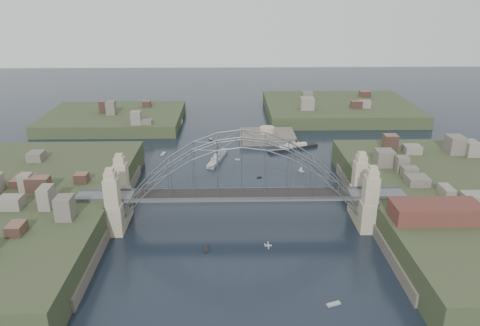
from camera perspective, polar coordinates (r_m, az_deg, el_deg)
name	(u,v)px	position (r m, az deg, el deg)	size (l,w,h in m)	color
ground	(241,223)	(121.68, 0.19, -7.45)	(500.00, 500.00, 0.00)	black
bridge	(242,180)	(116.32, 0.19, -2.10)	(84.00, 13.80, 24.60)	#555558
shore_west	(20,219)	(132.50, -25.60, -6.23)	(50.50, 90.00, 12.00)	#303A20
shore_east	(459,214)	(134.84, 25.47, -5.74)	(50.50, 90.00, 12.00)	#303A20
headland_nw	(115,123)	(216.40, -15.24, 4.84)	(60.00, 45.00, 9.00)	#303A20
headland_ne	(338,112)	(230.50, 12.08, 6.14)	(70.00, 55.00, 9.50)	#303A20
fort_island	(267,141)	(186.91, 3.34, 2.77)	(22.00, 16.00, 9.40)	#534C43
wharf_shed	(436,212)	(114.57, 23.07, -5.56)	(20.00, 8.00, 4.00)	#592D26
finger_pier	(433,283)	(106.08, 22.82, -13.54)	(4.00, 22.00, 1.40)	#555558
naval_cruiser_near	(218,158)	(164.68, -2.77, 0.68)	(7.34, 18.82, 5.65)	#9CA1A5
naval_cruiser_far	(177,124)	(207.06, -7.76, 4.76)	(3.62, 15.20, 5.08)	#9CA1A5
ocean_liner	(293,147)	(176.31, 6.56, 1.92)	(19.98, 10.62, 5.04)	black
aeroplane	(268,245)	(99.22, 3.42, -10.12)	(1.56, 2.94, 0.43)	#A0A2A6
small_boat_a	(188,195)	(138.03, -6.41, -3.91)	(1.55, 2.56, 0.45)	#B7B8B3
small_boat_b	(259,177)	(149.53, 2.41, -1.78)	(1.68, 1.19, 0.45)	#B7B8B3
small_boat_c	(206,249)	(110.65, -4.18, -10.56)	(1.19, 3.26, 0.45)	#B7B8B3
small_boat_d	(301,169)	(155.25, 7.56, -0.77)	(1.96, 2.24, 2.38)	#B7B8B3
small_boat_e	(163,154)	(172.73, -9.46, 1.13)	(1.74, 3.62, 0.45)	#B7B8B3
small_boat_f	(237,160)	(164.66, -0.32, 0.43)	(1.74, 0.77, 0.45)	#B7B8B3
small_boat_g	(333,304)	(95.49, 11.49, -16.75)	(2.93, 1.81, 0.45)	#B7B8B3
small_boat_h	(211,139)	(186.74, -3.67, 2.95)	(1.50, 2.34, 1.43)	#B7B8B3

